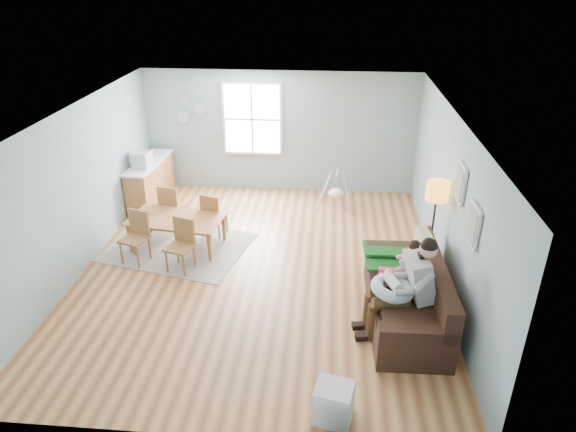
# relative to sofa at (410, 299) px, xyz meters

# --- Properties ---
(room) EXTENTS (8.40, 9.40, 3.90)m
(room) POSITION_rel_sofa_xyz_m (-2.36, 1.15, 2.09)
(room) COLOR brown
(window) EXTENTS (1.32, 0.08, 1.62)m
(window) POSITION_rel_sofa_xyz_m (-2.96, 4.61, 1.32)
(window) COLOR silver
(window) RESTS_ON room
(pictures) EXTENTS (0.05, 1.34, 0.74)m
(pictures) POSITION_rel_sofa_xyz_m (0.60, 0.10, 1.52)
(pictures) COLOR silver
(pictures) RESTS_ON room
(wall_plates) EXTENTS (0.67, 0.02, 0.66)m
(wall_plates) POSITION_rel_sofa_xyz_m (-4.37, 4.62, 1.50)
(wall_plates) COLOR #879BA2
(wall_plates) RESTS_ON room
(sofa) EXTENTS (1.05, 2.36, 0.95)m
(sofa) POSITION_rel_sofa_xyz_m (0.00, 0.00, 0.00)
(sofa) COLOR black
(sofa) RESTS_ON room
(green_throw) EXTENTS (1.09, 0.95, 0.04)m
(green_throw) POSITION_rel_sofa_xyz_m (-0.11, 0.78, 0.26)
(green_throw) COLOR #135622
(green_throw) RESTS_ON sofa
(beige_pillow) EXTENTS (0.22, 0.55, 0.53)m
(beige_pillow) POSITION_rel_sofa_xyz_m (0.23, 0.62, 0.51)
(beige_pillow) COLOR #B7AE8B
(beige_pillow) RESTS_ON sofa
(father) EXTENTS (1.10, 0.57, 1.51)m
(father) POSITION_rel_sofa_xyz_m (-0.14, -0.34, 0.47)
(father) COLOR gray
(father) RESTS_ON sofa
(nursing_pillow) EXTENTS (0.67, 0.65, 0.25)m
(nursing_pillow) POSITION_rel_sofa_xyz_m (-0.32, -0.34, 0.40)
(nursing_pillow) COLOR #ADC7D9
(nursing_pillow) RESTS_ON father
(infant) EXTENTS (0.26, 0.44, 0.16)m
(infant) POSITION_rel_sofa_xyz_m (-0.33, -0.30, 0.50)
(infant) COLOR silver
(infant) RESTS_ON nursing_pillow
(toddler) EXTENTS (0.62, 0.33, 0.95)m
(toddler) POSITION_rel_sofa_xyz_m (-0.09, 0.22, 0.47)
(toddler) COLOR white
(toddler) RESTS_ON sofa
(floor_lamp) EXTENTS (0.35, 0.35, 1.72)m
(floor_lamp) POSITION_rel_sofa_xyz_m (0.44, 1.15, 1.09)
(floor_lamp) COLOR black
(floor_lamp) RESTS_ON room
(storage_cube) EXTENTS (0.49, 0.45, 0.47)m
(storage_cube) POSITION_rel_sofa_xyz_m (-1.10, -1.97, -0.10)
(storage_cube) COLOR white
(storage_cube) RESTS_ON room
(rug) EXTENTS (2.80, 2.36, 0.01)m
(rug) POSITION_rel_sofa_xyz_m (-3.96, 1.77, -0.33)
(rug) COLOR #A29E94
(rug) RESTS_ON room
(dining_table) EXTENTS (1.78, 1.15, 0.59)m
(dining_table) POSITION_rel_sofa_xyz_m (-3.96, 1.77, -0.04)
(dining_table) COLOR #975531
(dining_table) RESTS_ON rug
(chair_sw) EXTENTS (0.52, 0.52, 0.93)m
(chair_sw) POSITION_rel_sofa_xyz_m (-4.52, 1.28, 0.19)
(chair_sw) COLOR olive
(chair_sw) RESTS_ON rug
(chair_se) EXTENTS (0.51, 0.51, 0.91)m
(chair_se) POSITION_rel_sofa_xyz_m (-3.67, 1.08, 0.18)
(chair_se) COLOR olive
(chair_se) RESTS_ON rug
(chair_nw) EXTENTS (0.50, 0.50, 0.94)m
(chair_nw) POSITION_rel_sofa_xyz_m (-4.25, 2.45, 0.20)
(chair_nw) COLOR olive
(chair_nw) RESTS_ON rug
(chair_ne) EXTENTS (0.49, 0.49, 0.88)m
(chair_ne) POSITION_rel_sofa_xyz_m (-3.40, 2.26, 0.16)
(chair_ne) COLOR olive
(chair_ne) RESTS_ON rug
(counter) EXTENTS (0.59, 1.72, 0.95)m
(counter) POSITION_rel_sofa_xyz_m (-5.06, 3.65, 0.15)
(counter) COLOR #975531
(counter) RESTS_ON room
(monitor) EXTENTS (0.39, 0.37, 0.33)m
(monitor) POSITION_rel_sofa_xyz_m (-5.07, 3.33, 0.78)
(monitor) COLOR #BBBBC0
(monitor) RESTS_ON counter
(baby_swing) EXTENTS (0.83, 0.84, 0.79)m
(baby_swing) POSITION_rel_sofa_xyz_m (-1.08, 3.73, 0.02)
(baby_swing) COLOR #BBBBC0
(baby_swing) RESTS_ON room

